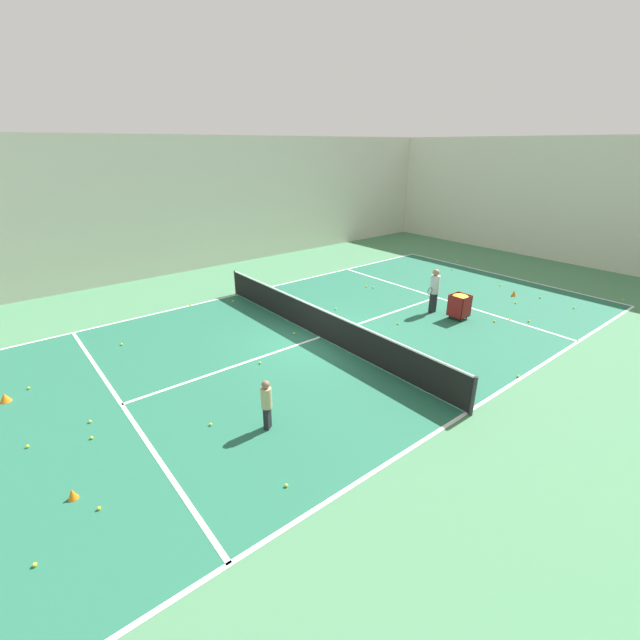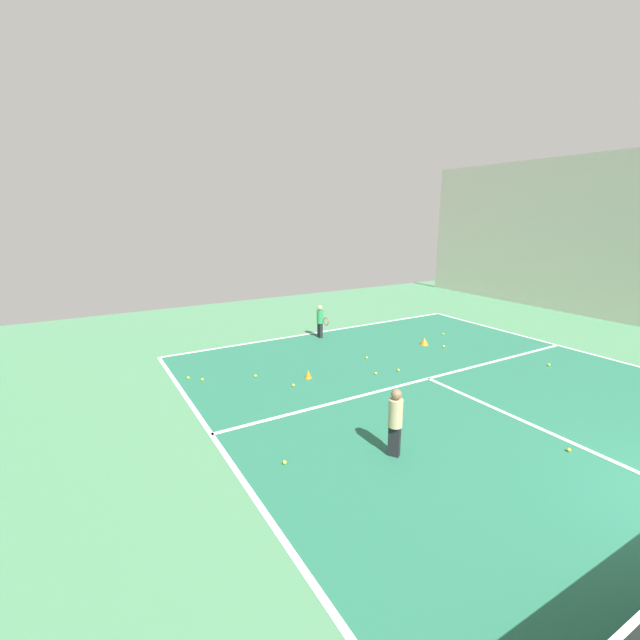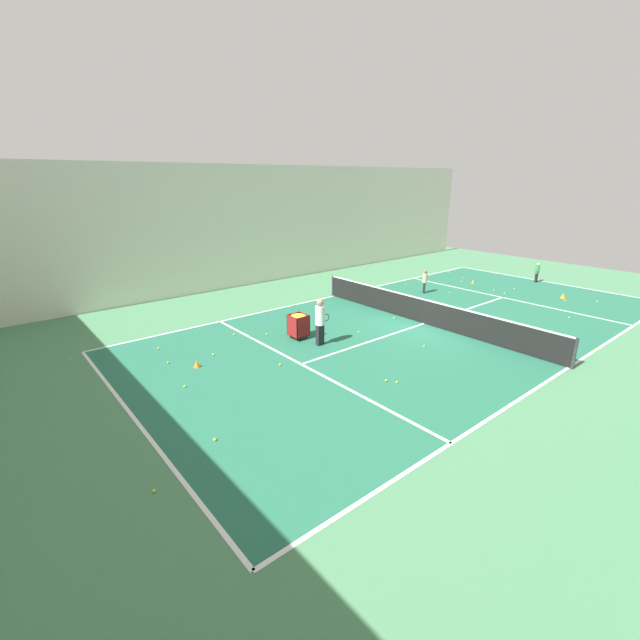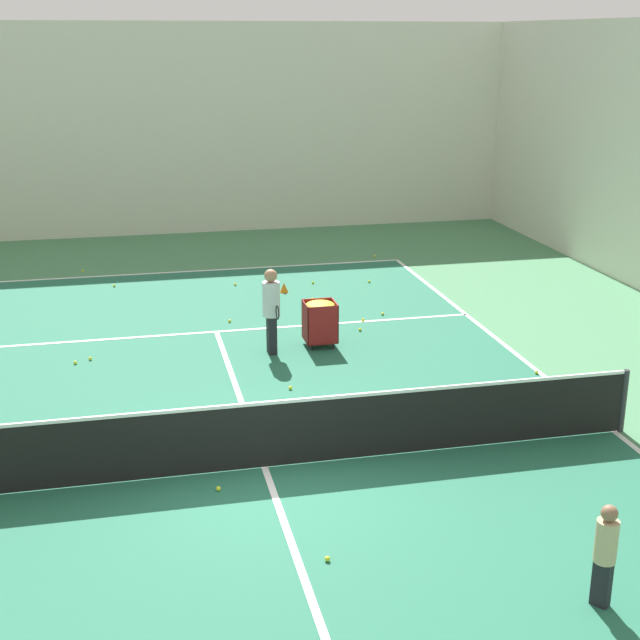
# 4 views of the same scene
# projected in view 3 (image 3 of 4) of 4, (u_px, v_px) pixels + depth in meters

# --- Properties ---
(ground_plane) EXTENTS (37.52, 37.52, 0.00)m
(ground_plane) POSITION_uv_depth(u_px,v_px,m) (424.00, 324.00, 17.97)
(ground_plane) COLOR #477F56
(court_playing_area) EXTENTS (11.44, 23.56, 0.00)m
(court_playing_area) POSITION_uv_depth(u_px,v_px,m) (424.00, 324.00, 17.97)
(court_playing_area) COLOR #23664C
(court_playing_area) RESTS_ON ground
(line_baseline_near) EXTENTS (11.44, 0.10, 0.00)m
(line_baseline_near) POSITION_uv_depth(u_px,v_px,m) (549.00, 282.00, 25.10)
(line_baseline_near) COLOR white
(line_baseline_near) RESTS_ON ground
(line_baseline_far) EXTENTS (11.44, 0.10, 0.00)m
(line_baseline_far) POSITION_uv_depth(u_px,v_px,m) (135.00, 419.00, 10.84)
(line_baseline_far) COLOR white
(line_baseline_far) RESTS_ON ground
(line_sideline_left) EXTENTS (0.10, 23.56, 0.00)m
(line_sideline_left) POSITION_uv_depth(u_px,v_px,m) (568.00, 368.00, 13.79)
(line_sideline_left) COLOR white
(line_sideline_left) RESTS_ON ground
(line_sideline_right) EXTENTS (0.10, 23.56, 0.00)m
(line_sideline_right) POSITION_uv_depth(u_px,v_px,m) (334.00, 296.00, 22.15)
(line_sideline_right) COLOR white
(line_sideline_right) RESTS_ON ground
(line_service_near) EXTENTS (11.44, 0.10, 0.00)m
(line_service_near) POSITION_uv_depth(u_px,v_px,m) (502.00, 297.00, 21.89)
(line_service_near) COLOR white
(line_service_near) RESTS_ON ground
(line_service_far) EXTENTS (11.44, 0.10, 0.00)m
(line_service_far) POSITION_uv_depth(u_px,v_px,m) (301.00, 364.00, 14.05)
(line_service_far) COLOR white
(line_service_far) RESTS_ON ground
(line_centre_service) EXTENTS (0.10, 12.96, 0.00)m
(line_centre_service) POSITION_uv_depth(u_px,v_px,m) (424.00, 324.00, 17.97)
(line_centre_service) COLOR white
(line_centre_service) RESTS_ON ground
(hall_enclosure_right) EXTENTS (0.15, 33.82, 6.52)m
(hall_enclosure_right) POSITION_uv_depth(u_px,v_px,m) (277.00, 224.00, 24.81)
(hall_enclosure_right) COLOR silver
(hall_enclosure_right) RESTS_ON ground
(tennis_net) EXTENTS (11.74, 0.10, 1.06)m
(tennis_net) POSITION_uv_depth(u_px,v_px,m) (425.00, 311.00, 17.80)
(tennis_net) COLOR #2D2D33
(tennis_net) RESTS_ON ground
(player_near_baseline) EXTENTS (0.24, 0.55, 1.14)m
(player_near_baseline) POSITION_uv_depth(u_px,v_px,m) (537.00, 271.00, 24.89)
(player_near_baseline) COLOR black
(player_near_baseline) RESTS_ON ground
(coach_at_net) EXTENTS (0.36, 0.68, 1.75)m
(coach_at_net) POSITION_uv_depth(u_px,v_px,m) (320.00, 319.00, 15.39)
(coach_at_net) COLOR black
(coach_at_net) RESTS_ON ground
(child_midcourt) EXTENTS (0.35, 0.35, 1.26)m
(child_midcourt) POSITION_uv_depth(u_px,v_px,m) (425.00, 280.00, 22.53)
(child_midcourt) COLOR black
(child_midcourt) RESTS_ON ground
(ball_cart) EXTENTS (0.64, 0.62, 0.96)m
(ball_cart) POSITION_uv_depth(u_px,v_px,m) (298.00, 321.00, 16.12)
(ball_cart) COLOR maroon
(ball_cart) RESTS_ON ground
(training_cone_0) EXTENTS (0.19, 0.19, 0.22)m
(training_cone_0) POSITION_uv_depth(u_px,v_px,m) (473.00, 281.00, 24.79)
(training_cone_0) COLOR orange
(training_cone_0) RESTS_ON ground
(training_cone_1) EXTENTS (0.27, 0.27, 0.24)m
(training_cone_1) POSITION_uv_depth(u_px,v_px,m) (563.00, 296.00, 21.75)
(training_cone_1) COLOR orange
(training_cone_1) RESTS_ON ground
(training_cone_2) EXTENTS (0.21, 0.21, 0.24)m
(training_cone_2) POSITION_uv_depth(u_px,v_px,m) (197.00, 364.00, 13.81)
(training_cone_2) COLOR orange
(training_cone_2) RESTS_ON ground
(tennis_ball_0) EXTENTS (0.07, 0.07, 0.07)m
(tennis_ball_0) POSITION_uv_depth(u_px,v_px,m) (450.00, 293.00, 22.68)
(tennis_ball_0) COLOR yellow
(tennis_ball_0) RESTS_ON ground
(tennis_ball_1) EXTENTS (0.07, 0.07, 0.07)m
(tennis_ball_1) POSITION_uv_depth(u_px,v_px,m) (359.00, 332.00, 16.89)
(tennis_ball_1) COLOR yellow
(tennis_ball_1) RESTS_ON ground
(tennis_ball_2) EXTENTS (0.07, 0.07, 0.07)m
(tennis_ball_2) POSITION_uv_depth(u_px,v_px,m) (448.00, 272.00, 27.72)
(tennis_ball_2) COLOR yellow
(tennis_ball_2) RESTS_ON ground
(tennis_ball_3) EXTENTS (0.07, 0.07, 0.07)m
(tennis_ball_3) POSITION_uv_depth(u_px,v_px,m) (213.00, 355.00, 14.74)
(tennis_ball_3) COLOR yellow
(tennis_ball_3) RESTS_ON ground
(tennis_ball_4) EXTENTS (0.07, 0.07, 0.07)m
(tennis_ball_4) POSITION_uv_depth(u_px,v_px,m) (406.00, 284.00, 24.50)
(tennis_ball_4) COLOR yellow
(tennis_ball_4) RESTS_ON ground
(tennis_ball_5) EXTENTS (0.07, 0.07, 0.07)m
(tennis_ball_5) POSITION_uv_depth(u_px,v_px,m) (386.00, 380.00, 12.86)
(tennis_ball_5) COLOR yellow
(tennis_ball_5) RESTS_ON ground
(tennis_ball_6) EXTENTS (0.07, 0.07, 0.07)m
(tennis_ball_6) POSITION_uv_depth(u_px,v_px,m) (185.00, 386.00, 12.49)
(tennis_ball_6) COLOR yellow
(tennis_ball_6) RESTS_ON ground
(tennis_ball_7) EXTENTS (0.07, 0.07, 0.07)m
(tennis_ball_7) POSITION_uv_depth(u_px,v_px,m) (447.00, 325.00, 17.75)
(tennis_ball_7) COLOR yellow
(tennis_ball_7) RESTS_ON ground
(tennis_ball_8) EXTENTS (0.07, 0.07, 0.07)m
(tennis_ball_8) POSITION_uv_depth(u_px,v_px,m) (394.00, 318.00, 18.58)
(tennis_ball_8) COLOR yellow
(tennis_ball_8) RESTS_ON ground
(tennis_ball_9) EXTENTS (0.07, 0.07, 0.07)m
(tennis_ball_9) POSITION_uv_depth(u_px,v_px,m) (71.00, 359.00, 14.34)
(tennis_ball_9) COLOR yellow
(tennis_ball_9) RESTS_ON ground
(tennis_ball_10) EXTENTS (0.07, 0.07, 0.07)m
(tennis_ball_10) POSITION_uv_depth(u_px,v_px,m) (424.00, 346.00, 15.48)
(tennis_ball_10) COLOR yellow
(tennis_ball_10) RESTS_ON ground
(tennis_ball_11) EXTENTS (0.07, 0.07, 0.07)m
(tennis_ball_11) POSITION_uv_depth(u_px,v_px,m) (514.00, 289.00, 23.46)
(tennis_ball_11) COLOR yellow
(tennis_ball_11) RESTS_ON ground
(tennis_ball_12) EXTENTS (0.07, 0.07, 0.07)m
(tennis_ball_12) POSITION_uv_depth(u_px,v_px,m) (504.00, 293.00, 22.60)
(tennis_ball_12) COLOR yellow
(tennis_ball_12) RESTS_ON ground
(tennis_ball_13) EXTENTS (0.07, 0.07, 0.07)m
(tennis_ball_13) POSITION_uv_depth(u_px,v_px,m) (449.00, 273.00, 27.33)
(tennis_ball_13) COLOR yellow
(tennis_ball_13) RESTS_ON ground
(tennis_ball_14) EXTENTS (0.07, 0.07, 0.07)m
(tennis_ball_14) POSITION_uv_depth(u_px,v_px,m) (597.00, 301.00, 21.06)
(tennis_ball_14) COLOR yellow
(tennis_ball_14) RESTS_ON ground
(tennis_ball_15) EXTENTS (0.07, 0.07, 0.07)m
(tennis_ball_15) POSITION_uv_depth(u_px,v_px,m) (565.00, 301.00, 21.20)
(tennis_ball_15) COLOR yellow
(tennis_ball_15) RESTS_ON ground
(tennis_ball_16) EXTENTS (0.07, 0.07, 0.07)m
(tennis_ball_16) POSITION_uv_depth(u_px,v_px,m) (494.00, 290.00, 23.17)
(tennis_ball_16) COLOR yellow
(tennis_ball_16) RESTS_ON ground
(tennis_ball_17) EXTENTS (0.07, 0.07, 0.07)m
(tennis_ball_17) POSITION_uv_depth(u_px,v_px,m) (453.00, 309.00, 19.79)
(tennis_ball_17) COLOR yellow
(tennis_ball_17) RESTS_ON ground
(tennis_ball_18) EXTENTS (0.07, 0.07, 0.07)m
(tennis_ball_18) POSITION_uv_depth(u_px,v_px,m) (461.00, 282.00, 25.06)
(tennis_ball_18) COLOR yellow
(tennis_ball_18) RESTS_ON ground
(tennis_ball_19) EXTENTS (0.07, 0.07, 0.07)m
(tennis_ball_19) POSITION_uv_depth(u_px,v_px,m) (569.00, 318.00, 18.62)
(tennis_ball_19) COLOR yellow
(tennis_ball_19) RESTS_ON ground
(tennis_ball_20) EXTENTS (0.07, 0.07, 0.07)m
(tennis_ball_20) POSITION_uv_depth(u_px,v_px,m) (215.00, 440.00, 9.95)
(tennis_ball_20) COLOR yellow
(tennis_ball_20) RESTS_ON ground
(tennis_ball_21) EXTENTS (0.07, 0.07, 0.07)m
(tennis_ball_21) POSITION_uv_depth(u_px,v_px,m) (154.00, 491.00, 8.32)
(tennis_ball_21) COLOR yellow
(tennis_ball_21) RESTS_ON ground
(tennis_ball_22) EXTENTS (0.07, 0.07, 0.07)m
(tennis_ball_22) POSITION_uv_depth(u_px,v_px,m) (249.00, 336.00, 16.42)
(tennis_ball_22) COLOR yellow
(tennis_ball_22) RESTS_ON ground
(tennis_ball_23) EXTENTS (0.07, 0.07, 0.07)m
(tennis_ball_23) POSITION_uv_depth(u_px,v_px,m) (267.00, 334.00, 16.64)
(tennis_ball_23) COLOR yellow
(tennis_ball_23) RESTS_ON ground
(tennis_ball_24) EXTENTS (0.07, 0.07, 0.07)m
(tennis_ball_24) POSITION_uv_depth(u_px,v_px,m) (397.00, 382.00, 12.75)
(tennis_ball_24) COLOR yellow
(tennis_ball_24) RESTS_ON ground
(tennis_ball_25) EXTENTS (0.07, 0.07, 0.07)m
(tennis_ball_25) POSITION_uv_depth(u_px,v_px,m) (280.00, 365.00, 13.94)
(tennis_ball_25) COLOR yellow
(tennis_ball_25) RESTS_ON ground
(tennis_ball_26) EXTENTS (0.07, 0.07, 0.07)m
(tennis_ball_26) POSITION_uv_depth(u_px,v_px,m) (159.00, 348.00, 15.28)
(tennis_ball_26) COLOR yellow
(tennis_ball_26) RESTS_ON ground
(tennis_ball_27) EXTENTS (0.07, 0.07, 0.07)m
(tennis_ball_27) POSITION_uv_depth(u_px,v_px,m) (463.00, 277.00, 26.12)
(tennis_ball_27) COLOR yellow
(tennis_ball_27) RESTS_ON ground
(tennis_ball_28) EXTENTS (0.07, 0.07, 0.07)m
(tennis_ball_28) POSITION_uv_depth(u_px,v_px,m) (594.00, 350.00, 15.08)
(tennis_ball_28) COLOR yellow
(tennis_ball_28) RESTS_ON ground
(tennis_ball_29) EXTENTS (0.07, 0.07, 0.07)m
(tennis_ball_29) POSITION_uv_depth(u_px,v_px,m) (168.00, 363.00, 14.10)
(tennis_ball_29) COLOR yellow
(tennis_ball_29) RESTS_ON ground
(tennis_ball_30) EXTENTS (0.07, 0.07, 0.07)m
(tennis_ball_30) POSITION_uv_depth(u_px,v_px,m) (554.00, 356.00, 14.65)
(tennis_ball_30) COLOR yellow
(tennis_ball_30) RESTS_ON ground
(tennis_ball_31) EXTENTS (0.07, 0.07, 0.07)m
(tennis_ball_31) POSITION_uv_depth(u_px,v_px,m) (294.00, 305.00, 20.47)
(tennis_ball_31) COLOR yellow
(tennis_ball_31) RESTS_ON ground
(tennis_ball_32) EXTENTS (0.07, 0.07, 0.07)m
(tennis_ball_32) POSITION_uv_depth(u_px,v_px,m) (234.00, 334.00, 16.62)
(tennis_ball_32) COLOR yellow
(tennis_ball_32) RESTS_ON ground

